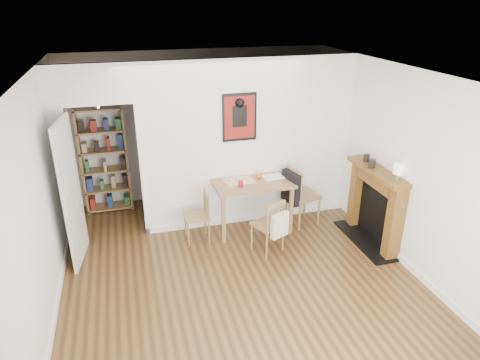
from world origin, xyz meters
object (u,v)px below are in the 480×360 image
object	(u,v)px
chair_left	(197,216)
ceramic_jar_b	(367,158)
chair_right	(302,195)
orange_fruit	(259,176)
bookshelf	(105,160)
notebook	(273,177)
fireplace	(376,203)
mantel_lamp	(399,170)
chair_front	(268,225)
dining_table	(252,187)
ceramic_jar_a	(372,163)
red_glass	(241,184)

from	to	relation	value
chair_left	ceramic_jar_b	bearing A→B (deg)	-9.32
chair_right	orange_fruit	distance (m)	0.78
bookshelf	notebook	xyz separation A→B (m)	(2.51, -1.25, -0.07)
chair_left	fireplace	bearing A→B (deg)	-16.02
fireplace	mantel_lamp	size ratio (longest dim) A/B	5.83
chair_front	mantel_lamp	size ratio (longest dim) A/B	3.82
dining_table	chair_front	size ratio (longest dim) A/B	1.45
chair_left	chair_front	size ratio (longest dim) A/B	0.97
bookshelf	ceramic_jar_a	world-z (taller)	bookshelf
chair_right	red_glass	xyz separation A→B (m)	(-1.04, -0.10, 0.36)
orange_fruit	fireplace	bearing A→B (deg)	-31.58
red_glass	ceramic_jar_b	size ratio (longest dim) A/B	0.85
fireplace	orange_fruit	xyz separation A→B (m)	(-1.50, 0.92, 0.24)
chair_front	dining_table	bearing A→B (deg)	92.55
chair_front	orange_fruit	xyz separation A→B (m)	(0.10, 0.76, 0.44)
chair_right	dining_table	bearing A→B (deg)	175.03
fireplace	ceramic_jar_a	size ratio (longest dim) A/B	10.41
fireplace	mantel_lamp	xyz separation A→B (m)	(0.01, -0.38, 0.68)
chair_left	ceramic_jar_a	distance (m)	2.64
chair_front	notebook	distance (m)	0.90
chair_front	bookshelf	bearing A→B (deg)	137.72
dining_table	red_glass	bearing A→B (deg)	-143.95
chair_right	fireplace	world-z (taller)	fireplace
bookshelf	red_glass	distance (m)	2.42
red_glass	orange_fruit	distance (m)	0.43
orange_fruit	dining_table	bearing A→B (deg)	-151.72
orange_fruit	bookshelf	bearing A→B (deg)	151.74
dining_table	mantel_lamp	xyz separation A→B (m)	(1.63, -1.23, 0.58)
chair_left	bookshelf	world-z (taller)	bookshelf
dining_table	notebook	bearing A→B (deg)	7.74
chair_right	orange_fruit	world-z (taller)	chair_right
fireplace	notebook	world-z (taller)	fireplace
bookshelf	notebook	bearing A→B (deg)	-26.53
fireplace	ceramic_jar_a	world-z (taller)	ceramic_jar_a
red_glass	notebook	size ratio (longest dim) A/B	0.31
ceramic_jar_b	ceramic_jar_a	bearing A→B (deg)	-102.82
chair_left	ceramic_jar_a	xyz separation A→B (m)	(2.43, -0.64, 0.82)
red_glass	ceramic_jar_a	xyz separation A→B (m)	(1.76, -0.60, 0.36)
bookshelf	ceramic_jar_a	distance (m)	4.24
chair_right	fireplace	xyz separation A→B (m)	(0.82, -0.78, 0.12)
chair_right	ceramic_jar_a	distance (m)	1.24
chair_front	ceramic_jar_a	xyz separation A→B (m)	(1.50, -0.07, 0.80)
bookshelf	ceramic_jar_b	bearing A→B (deg)	-26.08
red_glass	notebook	distance (m)	0.62
chair_left	notebook	size ratio (longest dim) A/B	2.53
bookshelf	mantel_lamp	xyz separation A→B (m)	(3.79, -2.53, 0.40)
dining_table	ceramic_jar_a	size ratio (longest dim) A/B	9.89
ceramic_jar_a	chair_left	bearing A→B (deg)	165.25
ceramic_jar_b	fireplace	bearing A→B (deg)	-82.93
chair_left	notebook	distance (m)	1.33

